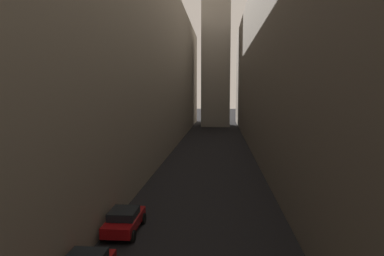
{
  "coord_description": "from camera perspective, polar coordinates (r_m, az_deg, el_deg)",
  "views": [
    {
      "loc": [
        1.17,
        5.7,
        8.19
      ],
      "look_at": [
        0.0,
        19.96,
        6.71
      ],
      "focal_mm": 32.33,
      "sensor_mm": 36.0,
      "label": 1
    }
  ],
  "objects": [
    {
      "name": "ground_plane",
      "position": [
        43.1,
        3.06,
        -5.07
      ],
      "size": [
        264.0,
        264.0,
        0.0
      ],
      "primitive_type": "plane",
      "color": "black"
    },
    {
      "name": "building_block_left",
      "position": [
        46.7,
        -13.39,
        10.15
      ],
      "size": [
        15.29,
        108.0,
        23.58
      ],
      "primitive_type": "cube",
      "color": "gray",
      "rests_on": "ground"
    },
    {
      "name": "building_block_right",
      "position": [
        45.93,
        19.58,
        10.13
      ],
      "size": [
        14.48,
        108.0,
        23.72
      ],
      "primitive_type": "cube",
      "color": "#60594F",
      "rests_on": "ground"
    },
    {
      "name": "parked_car_left_far",
      "position": [
        21.36,
        -11.1,
        -14.66
      ],
      "size": [
        1.89,
        3.9,
        1.39
      ],
      "rotation": [
        0.0,
        0.0,
        1.57
      ],
      "color": "maroon",
      "rests_on": "ground"
    }
  ]
}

